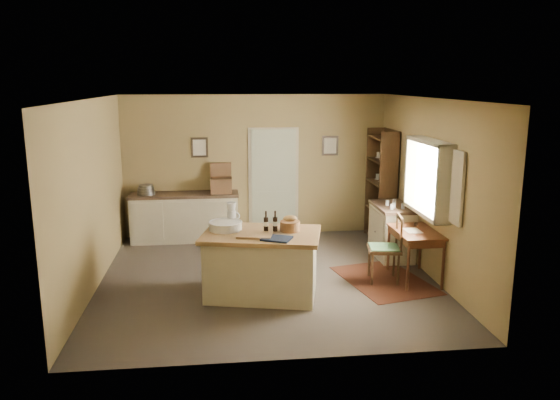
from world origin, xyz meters
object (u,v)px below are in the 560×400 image
Objects in this scene: writing_desk at (416,237)px; desk_chair at (384,249)px; sideboard at (185,215)px; work_island at (261,262)px; shelving_unit at (384,185)px; right_cabinet at (392,231)px.

desk_chair is at bearing -178.57° from writing_desk.
writing_desk is (3.54, -2.50, 0.19)m from sideboard.
work_island is 1.81× the size of writing_desk.
sideboard is 2.01× the size of desk_chair.
work_island is at bearing -67.17° from sideboard.
work_island is at bearing -171.52° from writing_desk.
sideboard is at bearing 125.80° from work_island.
work_island is 1.78× the size of desk_chair.
work_island is 3.58m from shelving_unit.
desk_chair is (3.06, -2.51, 0.02)m from sideboard.
sideboard is 0.97× the size of shelving_unit.
shelving_unit is at bearing 82.39° from desk_chair.
shelving_unit is (0.15, 1.05, 0.58)m from right_cabinet.
writing_desk is (2.34, 0.35, 0.19)m from work_island.
shelving_unit is at bearing 85.91° from writing_desk.
desk_chair reaches higher than right_cabinet.
desk_chair is (-0.48, -0.01, -0.17)m from writing_desk.
shelving_unit is at bearing -5.22° from sideboard.
sideboard reaches higher than right_cabinet.
sideboard is 3.80m from right_cabinet.
desk_chair is 0.98× the size of right_cabinet.
right_cabinet is (3.54, -1.39, -0.02)m from sideboard.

